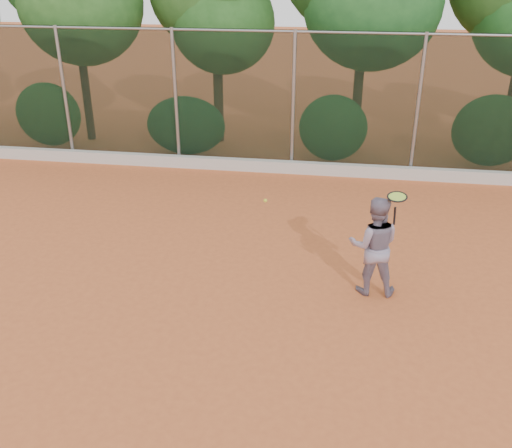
# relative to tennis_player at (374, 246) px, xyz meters

# --- Properties ---
(ground) EXTENTS (80.00, 80.00, 0.00)m
(ground) POSITION_rel_tennis_player_xyz_m (-1.87, -1.33, -0.84)
(ground) COLOR #CB6030
(ground) RESTS_ON ground
(concrete_curb) EXTENTS (24.00, 0.20, 0.30)m
(concrete_curb) POSITION_rel_tennis_player_xyz_m (-1.87, 5.49, -0.69)
(concrete_curb) COLOR beige
(concrete_curb) RESTS_ON ground
(tennis_player) EXTENTS (0.83, 0.65, 1.69)m
(tennis_player) POSITION_rel_tennis_player_xyz_m (0.00, 0.00, 0.00)
(tennis_player) COLOR gray
(tennis_player) RESTS_ON ground
(chainlink_fence) EXTENTS (24.09, 0.09, 3.50)m
(chainlink_fence) POSITION_rel_tennis_player_xyz_m (-1.87, 5.67, 1.02)
(chainlink_fence) COLOR black
(chainlink_fence) RESTS_ON ground
(tennis_racket) EXTENTS (0.39, 0.39, 0.55)m
(tennis_racket) POSITION_rel_tennis_player_xyz_m (0.28, -0.02, 0.84)
(tennis_racket) COLOR black
(tennis_racket) RESTS_ON ground
(tennis_ball_in_flight) EXTENTS (0.06, 0.06, 0.06)m
(tennis_ball_in_flight) POSITION_rel_tennis_player_xyz_m (-1.81, 0.29, 0.55)
(tennis_ball_in_flight) COLOR gold
(tennis_ball_in_flight) RESTS_ON ground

